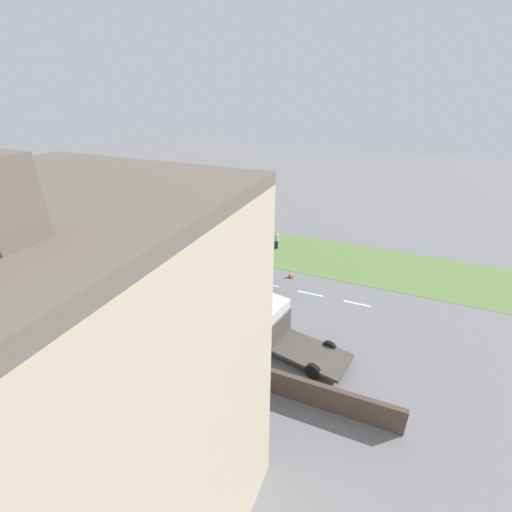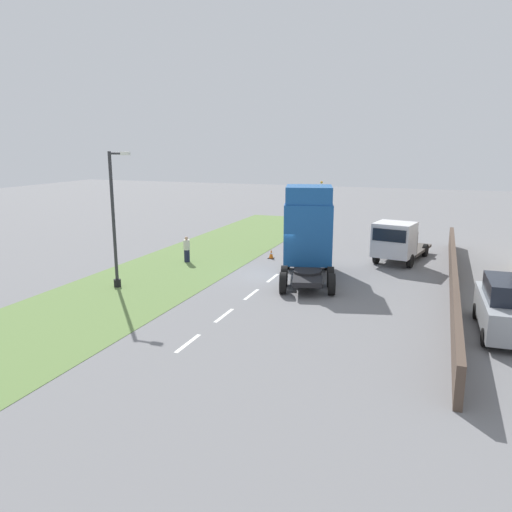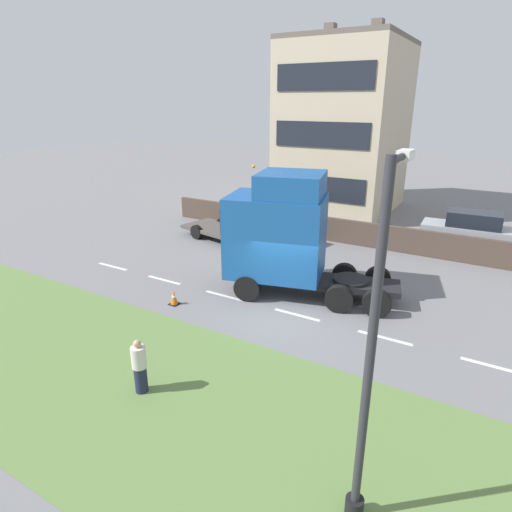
{
  "view_description": "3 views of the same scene",
  "coord_description": "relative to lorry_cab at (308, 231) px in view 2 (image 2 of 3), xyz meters",
  "views": [
    {
      "loc": [
        20.06,
        9.97,
        12.98
      ],
      "look_at": [
        0.33,
        1.75,
        2.32
      ],
      "focal_mm": 24.0,
      "sensor_mm": 36.0,
      "label": 1
    },
    {
      "loc": [
        8.17,
        -25.21,
        6.98
      ],
      "look_at": [
        -0.6,
        -1.67,
        1.37
      ],
      "focal_mm": 35.0,
      "sensor_mm": 36.0,
      "label": 2
    },
    {
      "loc": [
        -12.79,
        -6.47,
        7.36
      ],
      "look_at": [
        -1.05,
        0.42,
        2.42
      ],
      "focal_mm": 30.0,
      "sensor_mm": 36.0,
      "label": 3
    }
  ],
  "objects": [
    {
      "name": "ground_plane",
      "position": [
        -1.52,
        -0.73,
        -2.44
      ],
      "size": [
        120.0,
        120.0,
        0.0
      ],
      "primitive_type": "plane",
      "color": "slate",
      "rests_on": "ground"
    },
    {
      "name": "grass_verge",
      "position": [
        -7.52,
        -0.73,
        -2.43
      ],
      "size": [
        7.0,
        44.0,
        0.01
      ],
      "color": "#607F42",
      "rests_on": "ground"
    },
    {
      "name": "lane_markings",
      "position": [
        -1.52,
        -1.43,
        -2.44
      ],
      "size": [
        0.16,
        21.0,
        0.0
      ],
      "color": "white",
      "rests_on": "ground"
    },
    {
      "name": "flatbed_truck",
      "position": [
        4.33,
        4.24,
        -1.08
      ],
      "size": [
        3.3,
        6.24,
        2.56
      ],
      "rotation": [
        0.0,
        0.0,
        2.94
      ],
      "color": "silver",
      "rests_on": "ground"
    },
    {
      "name": "traffic_cone_lead",
      "position": [
        -3.12,
        3.01,
        -2.16
      ],
      "size": [
        0.36,
        0.36,
        0.58
      ],
      "color": "black",
      "rests_on": "ground"
    },
    {
      "name": "parked_car",
      "position": [
        9.19,
        -6.06,
        -1.4
      ],
      "size": [
        1.95,
        4.64,
        2.15
      ],
      "rotation": [
        0.0,
        0.0,
        0.04
      ],
      "color": "#9EA3A8",
      "rests_on": "ground"
    },
    {
      "name": "pedestrian",
      "position": [
        -7.61,
        0.3,
        -1.67
      ],
      "size": [
        0.39,
        0.39,
        1.58
      ],
      "color": "#1E233D",
      "rests_on": "ground"
    },
    {
      "name": "boundary_wall",
      "position": [
        7.48,
        -0.73,
        -1.78
      ],
      "size": [
        0.25,
        24.0,
        1.32
      ],
      "color": "#4C3D33",
      "rests_on": "ground"
    },
    {
      "name": "lorry_cab",
      "position": [
        0.0,
        0.0,
        0.0
      ],
      "size": [
        4.1,
        7.01,
        5.01
      ],
      "rotation": [
        0.0,
        0.0,
        0.25
      ],
      "color": "black",
      "rests_on": "ground"
    },
    {
      "name": "lamp_post",
      "position": [
        -8.2,
        -5.79,
        0.61
      ],
      "size": [
        1.29,
        0.35,
        6.68
      ],
      "color": "black",
      "rests_on": "ground"
    }
  ]
}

